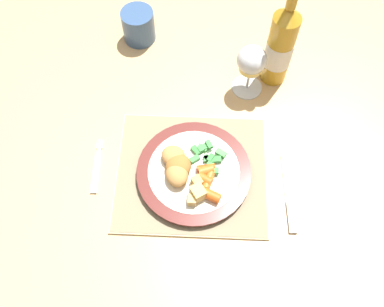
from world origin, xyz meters
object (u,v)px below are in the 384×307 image
at_px(bottle, 280,46).
at_px(drinking_cup, 138,25).
at_px(dinner_plate, 194,172).
at_px(fork, 97,170).
at_px(wine_glass, 251,62).
at_px(table_knife, 290,200).
at_px(dining_table, 181,124).

xyz_separation_m(bottle, drinking_cup, (-0.35, 0.12, -0.07)).
bearing_deg(drinking_cup, dinner_plate, -68.32).
height_order(fork, wine_glass, wine_glass).
bearing_deg(bottle, table_knife, -86.40).
distance_m(table_knife, drinking_cup, 0.59).
bearing_deg(table_knife, fork, 172.71).
xyz_separation_m(fork, bottle, (0.41, 0.29, 0.11)).
xyz_separation_m(dining_table, table_knife, (0.25, -0.24, 0.08)).
bearing_deg(dining_table, wine_glass, 21.64).
bearing_deg(bottle, wine_glass, -149.17).
xyz_separation_m(dining_table, dinner_plate, (0.04, -0.19, 0.09)).
xyz_separation_m(fork, table_knife, (0.43, -0.06, 0.00)).
height_order(dining_table, bottle, bottle).
relative_size(fork, wine_glass, 0.97).
bearing_deg(dinner_plate, wine_glass, 63.65).
bearing_deg(dinner_plate, dining_table, 102.48).
distance_m(fork, table_knife, 0.44).
height_order(bottle, drinking_cup, bottle).
relative_size(fork, table_knife, 0.73).
bearing_deg(bottle, drinking_cup, 161.65).
relative_size(wine_glass, drinking_cup, 1.59).
height_order(fork, bottle, bottle).
bearing_deg(dinner_plate, drinking_cup, 111.68).
distance_m(dinner_plate, drinking_cup, 0.44).
bearing_deg(drinking_cup, fork, -98.36).
bearing_deg(dinner_plate, bottle, 56.72).
bearing_deg(dining_table, dinner_plate, -77.52).
xyz_separation_m(table_knife, wine_glass, (-0.09, 0.30, 0.09)).
bearing_deg(wine_glass, dining_table, -158.36).
relative_size(dinner_plate, drinking_cup, 2.91).
height_order(dinner_plate, fork, dinner_plate).
distance_m(dining_table, bottle, 0.32).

